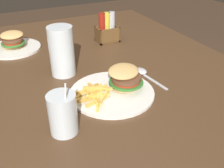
{
  "coord_description": "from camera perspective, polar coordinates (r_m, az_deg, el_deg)",
  "views": [
    {
      "loc": [
        -0.27,
        -0.91,
        1.25
      ],
      "look_at": [
        0.05,
        -0.22,
        0.8
      ],
      "focal_mm": 42.0,
      "sensor_mm": 36.0,
      "label": 1
    }
  ],
  "objects": [
    {
      "name": "condiment_caddy",
      "position": [
        1.33,
        -1.07,
        11.59
      ],
      "size": [
        0.11,
        0.08,
        0.14
      ],
      "color": "brown",
      "rests_on": "dining_table"
    },
    {
      "name": "beer_glass",
      "position": [
        1.01,
        -10.86,
        6.78
      ],
      "size": [
        0.09,
        0.09,
        0.19
      ],
      "color": "silver",
      "rests_on": "dining_table"
    },
    {
      "name": "juice_glass",
      "position": [
        0.73,
        -10.62,
        -6.7
      ],
      "size": [
        0.08,
        0.08,
        0.16
      ],
      "color": "silver",
      "rests_on": "dining_table"
    },
    {
      "name": "dining_table",
      "position": [
        1.12,
        -7.53,
        -1.68
      ],
      "size": [
        1.31,
        1.42,
        0.76
      ],
      "color": "#4C331E",
      "rests_on": "ground_plane"
    },
    {
      "name": "spoon",
      "position": [
        1.03,
        6.45,
        2.65
      ],
      "size": [
        0.05,
        0.18,
        0.02
      ],
      "rotation": [
        0.0,
        0.0,
        1.69
      ],
      "color": "silver",
      "rests_on": "dining_table"
    },
    {
      "name": "meal_plate_far",
      "position": [
        1.33,
        -20.66,
        8.12
      ],
      "size": [
        0.25,
        0.25,
        0.08
      ],
      "color": "white",
      "rests_on": "dining_table"
    },
    {
      "name": "meal_plate_near",
      "position": [
        0.9,
        1.09,
        -0.45
      ],
      "size": [
        0.29,
        0.29,
        0.09
      ],
      "color": "white",
      "rests_on": "dining_table"
    }
  ]
}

